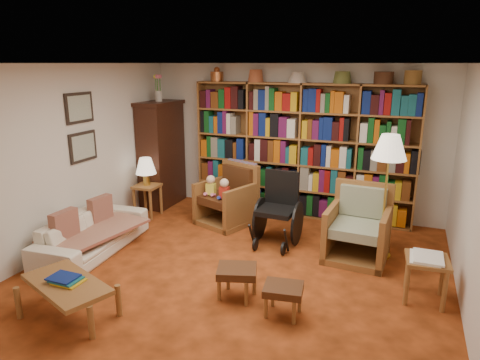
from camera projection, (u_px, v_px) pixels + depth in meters
The scene contains 23 objects.
floor at pixel (236, 272), 5.29m from camera, with size 5.00×5.00×0.00m, color #BB4E1C.
ceiling at pixel (236, 63), 4.63m from camera, with size 5.00×5.00×0.00m, color white.
wall_back at pixel (292, 140), 7.21m from camera, with size 5.00×5.00×0.00m, color silver.
wall_front at pixel (89, 266), 2.72m from camera, with size 5.00×5.00×0.00m, color silver.
wall_left at pixel (67, 158), 5.85m from camera, with size 5.00×5.00×0.00m, color silver.
wall_right at pixel (479, 199), 4.08m from camera, with size 5.00×5.00×0.00m, color silver.
bookshelf at pixel (301, 147), 7.00m from camera, with size 3.60×0.30×2.42m.
curio_cabinet at pixel (161, 153), 7.64m from camera, with size 0.50×0.95×2.40m.
framed_pictures at pixel (81, 127), 6.01m from camera, with size 0.03×0.52×0.97m.
sofa at pixel (93, 233), 5.81m from camera, with size 0.70×1.79×0.52m, color #ECE2C8.
sofa_throw at pixel (95, 231), 5.79m from camera, with size 0.74×1.38×0.04m, color #BFAC8B.
cushion_left at pixel (101, 211), 6.12m from camera, with size 0.12×0.38×0.38m, color maroon.
cushion_right at pixel (65, 228), 5.50m from camera, with size 0.12×0.39×0.39m, color maroon.
side_table_lamp at pixel (147, 193), 7.15m from camera, with size 0.41×0.41×0.54m.
table_lamp at pixel (146, 167), 7.03m from camera, with size 0.34×0.34×0.46m.
armchair_leather at pixel (229, 198), 6.90m from camera, with size 1.02×1.02×0.96m.
armchair_sage at pixel (358, 229), 5.67m from camera, with size 0.82×0.85×0.97m.
wheelchair at pixel (278, 211), 6.09m from camera, with size 0.59×0.82×1.03m.
floor_lamp at pixel (389, 152), 5.36m from camera, with size 0.44×0.44×1.64m.
side_table_papers at pixel (427, 266), 4.57m from camera, with size 0.47×0.47×0.52m.
footstool_a at pixel (237, 273), 4.65m from camera, with size 0.51×0.47×0.36m.
footstool_b at pixel (283, 291), 4.33m from camera, with size 0.43×0.38×0.33m.
coffee_table at pixel (67, 286), 4.27m from camera, with size 1.11×0.83×0.45m.
Camera 1 is at (1.81, -4.45, 2.50)m, focal length 32.00 mm.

